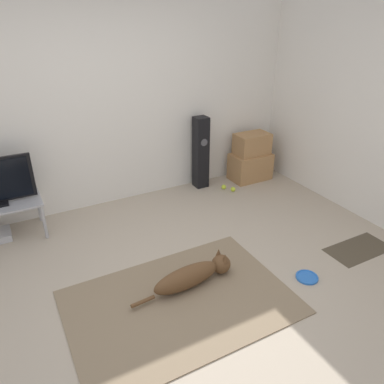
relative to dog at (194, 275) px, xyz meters
The scene contains 11 objects.
ground_plane 0.22m from the dog, 151.79° to the right, with size 12.00×12.00×0.00m, color #B2A38E.
wall_back 2.33m from the dog, 94.83° to the left, with size 8.00×0.06×2.55m.
area_rug 0.28m from the dog, 145.55° to the right, with size 1.91×1.32×0.01m.
dog is the anchor object (origin of this frame).
frisbee 1.09m from the dog, 23.33° to the right, with size 0.21×0.21×0.03m.
cardboard_box_lower 2.53m from the dog, 42.32° to the left, with size 0.58×0.37×0.39m.
cardboard_box_upper 2.58m from the dog, 42.32° to the left, with size 0.49×0.31×0.30m.
floor_speaker 2.17m from the dog, 59.03° to the left, with size 0.18×0.18×1.00m.
tennis_ball_by_boxes 2.07m from the dog, 49.78° to the left, with size 0.07×0.07×0.07m.
tennis_ball_near_speaker 2.03m from the dog, 45.92° to the left, with size 0.07×0.07×0.07m.
door_mat 1.85m from the dog, 10.39° to the right, with size 0.71×0.36×0.01m.
Camera 1 is at (-1.13, -2.30, 2.32)m, focal length 35.00 mm.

